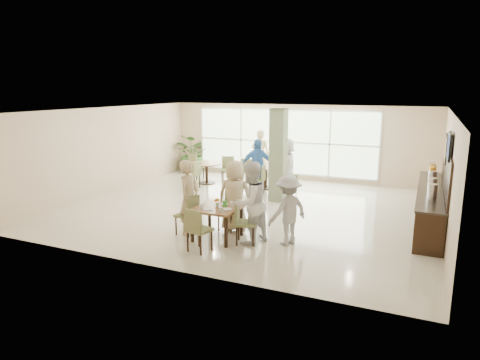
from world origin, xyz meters
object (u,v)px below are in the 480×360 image
at_px(potted_plant, 193,153).
at_px(teen_right, 250,203).
at_px(buffet_counter, 431,203).
at_px(round_table_left, 207,167).
at_px(adult_standing, 260,155).
at_px(adult_a, 257,166).
at_px(teen_standing, 288,210).
at_px(adult_b, 287,165).
at_px(teen_far, 235,196).
at_px(round_table_right, 266,172).
at_px(main_table, 217,211).
at_px(teen_left, 189,197).

relative_size(potted_plant, teen_right, 0.85).
bearing_deg(buffet_counter, round_table_left, 165.15).
xyz_separation_m(buffet_counter, adult_standing, (-5.90, 3.36, 0.39)).
xyz_separation_m(buffet_counter, adult_a, (-5.22, 1.30, 0.34)).
bearing_deg(teen_right, teen_standing, 131.12).
bearing_deg(adult_b, teen_far, 2.08).
distance_m(round_table_left, adult_a, 2.34).
height_order(potted_plant, teen_far, teen_far).
relative_size(round_table_left, teen_far, 0.67).
relative_size(round_table_right, buffet_counter, 0.22).
bearing_deg(adult_a, round_table_right, 65.60).
bearing_deg(adult_a, buffet_counter, -37.60).
distance_m(main_table, adult_a, 4.48).
bearing_deg(teen_far, round_table_left, -62.28).
bearing_deg(round_table_left, adult_a, -16.92).
bearing_deg(adult_a, teen_right, -93.87).
height_order(adult_b, adult_standing, adult_standing).
bearing_deg(adult_standing, round_table_right, 112.56).
relative_size(round_table_right, adult_standing, 0.56).
distance_m(teen_left, adult_b, 5.09).
xyz_separation_m(buffet_counter, teen_left, (-5.23, -3.02, 0.33)).
bearing_deg(buffet_counter, teen_right, -140.30).
bearing_deg(adult_standing, teen_far, 99.05).
relative_size(round_table_left, teen_standing, 0.75).
bearing_deg(teen_standing, potted_plant, -104.40).
height_order(round_table_right, potted_plant, potted_plant).
xyz_separation_m(round_table_right, potted_plant, (-3.69, 1.44, 0.22)).
height_order(round_table_right, teen_far, teen_far).
bearing_deg(main_table, round_table_right, 98.35).
distance_m(buffet_counter, potted_plant, 9.59).
relative_size(buffet_counter, teen_right, 2.56).
height_order(round_table_left, teen_far, teen_far).
bearing_deg(teen_right, main_table, -62.21).
bearing_deg(teen_left, adult_b, -7.29).
height_order(main_table, adult_b, adult_b).
distance_m(buffet_counter, teen_right, 4.77).
bearing_deg(round_table_left, main_table, -59.47).
distance_m(teen_far, teen_right, 0.92).
bearing_deg(buffet_counter, teen_standing, -135.99).
xyz_separation_m(round_table_right, adult_b, (0.77, -0.09, 0.33)).
xyz_separation_m(main_table, teen_left, (-0.78, 0.09, 0.22)).
bearing_deg(round_table_right, adult_standing, 118.77).
distance_m(main_table, teen_right, 0.83).
distance_m(buffet_counter, teen_far, 4.96).
relative_size(buffet_counter, teen_far, 2.72).
distance_m(potted_plant, adult_a, 4.32).
bearing_deg(round_table_left, buffet_counter, -14.85).
distance_m(teen_left, teen_standing, 2.36).
bearing_deg(teen_left, buffet_counter, -58.38).
relative_size(adult_a, adult_standing, 0.95).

